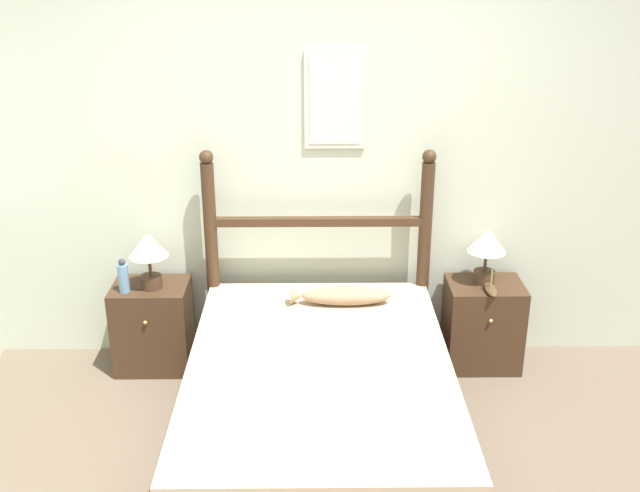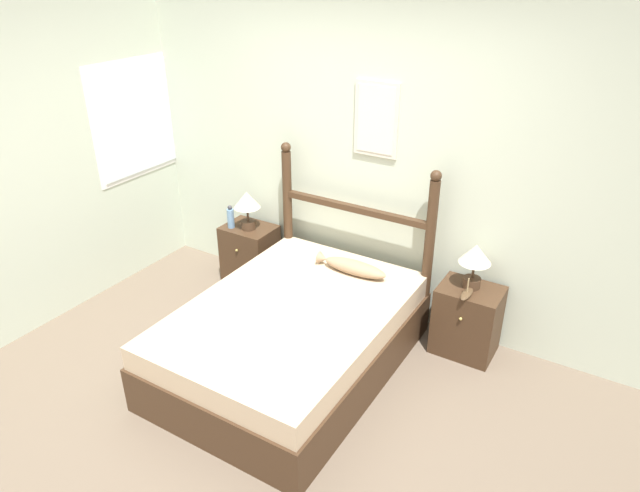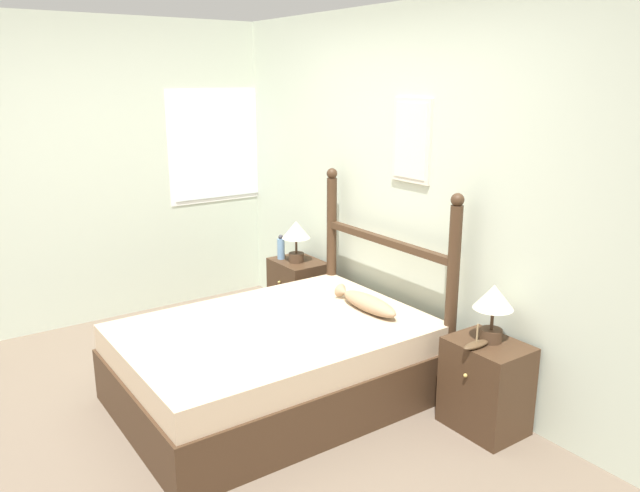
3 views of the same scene
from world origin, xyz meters
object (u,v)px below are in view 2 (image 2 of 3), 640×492
(nightstand_right, at_px, (467,320))
(table_lamp_left, at_px, (247,203))
(bed, at_px, (292,338))
(fish_pillow, at_px, (352,267))
(bottle, at_px, (231,217))
(table_lamp_right, at_px, (475,258))
(nightstand_left, at_px, (250,254))
(model_boat, at_px, (467,294))

(nightstand_right, distance_m, table_lamp_left, 2.11)
(bed, relative_size, nightstand_right, 3.49)
(nightstand_right, distance_m, fish_pillow, 0.96)
(nightstand_right, xyz_separation_m, bottle, (-2.19, -0.09, 0.38))
(table_lamp_left, xyz_separation_m, table_lamp_right, (2.03, 0.05, 0.00))
(nightstand_left, relative_size, bottle, 2.60)
(bottle, bearing_deg, bed, -33.49)
(model_boat, relative_size, fish_pillow, 0.34)
(fish_pillow, bearing_deg, nightstand_right, 12.59)
(nightstand_left, bearing_deg, nightstand_right, 0.00)
(bottle, bearing_deg, table_lamp_left, 21.91)
(nightstand_left, height_order, table_lamp_left, table_lamp_left)
(model_boat, bearing_deg, nightstand_left, 176.87)
(bed, distance_m, nightstand_right, 1.34)
(bed, bearing_deg, model_boat, 35.70)
(bed, xyz_separation_m, table_lamp_left, (-1.01, 0.83, 0.54))
(table_lamp_left, height_order, bottle, table_lamp_left)
(nightstand_right, bearing_deg, table_lamp_left, -179.26)
(model_boat, bearing_deg, table_lamp_right, 94.85)
(nightstand_left, relative_size, nightstand_right, 1.00)
(table_lamp_right, bearing_deg, bed, -139.26)
(model_boat, xyz_separation_m, fish_pillow, (-0.89, -0.09, 0.00))
(bottle, bearing_deg, model_boat, -0.69)
(bed, bearing_deg, fish_pillow, 77.86)
(table_lamp_right, xyz_separation_m, fish_pillow, (-0.88, -0.22, -0.22))
(nightstand_right, bearing_deg, bed, -140.37)
(model_boat, bearing_deg, table_lamp_left, 177.58)
(bed, xyz_separation_m, nightstand_right, (1.03, 0.85, 0.02))
(bed, xyz_separation_m, bottle, (-1.16, 0.77, 0.40))
(table_lamp_left, distance_m, table_lamp_right, 2.03)
(nightstand_left, height_order, bottle, bottle)
(table_lamp_left, bearing_deg, fish_pillow, -8.52)
(nightstand_right, relative_size, table_lamp_left, 1.59)
(nightstand_right, xyz_separation_m, fish_pillow, (-0.89, -0.20, 0.30))
(nightstand_right, height_order, table_lamp_right, table_lamp_right)
(nightstand_right, relative_size, fish_pillow, 0.94)
(table_lamp_left, height_order, table_lamp_right, same)
(nightstand_left, distance_m, table_lamp_left, 0.52)
(table_lamp_left, height_order, fish_pillow, table_lamp_left)
(table_lamp_left, height_order, model_boat, table_lamp_left)
(bed, height_order, bottle, bottle)
(nightstand_left, height_order, nightstand_right, same)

